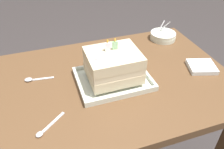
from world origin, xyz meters
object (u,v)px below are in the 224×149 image
birthday_cake (113,65)px  bowl_stack (163,36)px  serving_spoon_near_tray (31,79)px  napkin_pile (202,67)px  serving_spoon_by_bowls (44,130)px  foil_tray (113,80)px

birthday_cake → bowl_stack: birthday_cake is taller
serving_spoon_near_tray → napkin_pile: size_ratio=0.86×
serving_spoon_near_tray → birthday_cake: bearing=-19.3°
bowl_stack → serving_spoon_by_bowls: 0.81m
birthday_cake → foil_tray: bearing=-90.0°
birthday_cake → serving_spoon_near_tray: (-0.33, 0.11, -0.08)m
serving_spoon_near_tray → serving_spoon_by_bowls: size_ratio=1.11×
bowl_stack → birthday_cake: bearing=-145.3°
serving_spoon_near_tray → napkin_pile: bearing=-12.1°
birthday_cake → serving_spoon_near_tray: 0.35m
foil_tray → serving_spoon_by_bowls: size_ratio=2.72×
foil_tray → bowl_stack: size_ratio=2.17×
serving_spoon_near_tray → serving_spoon_by_bowls: (0.02, -0.29, -0.00)m
serving_spoon_near_tray → serving_spoon_by_bowls: 0.29m
birthday_cake → bowl_stack: (0.38, 0.26, -0.06)m
foil_tray → bowl_stack: (0.38, 0.26, 0.01)m
bowl_stack → napkin_pile: size_ratio=0.96×
serving_spoon_by_bowls → napkin_pile: (0.71, 0.13, 0.01)m
foil_tray → napkin_pile: bearing=-6.1°
bowl_stack → serving_spoon_near_tray: bearing=-168.1°
birthday_cake → serving_spoon_near_tray: bearing=160.7°
bowl_stack → napkin_pile: bowl_stack is taller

